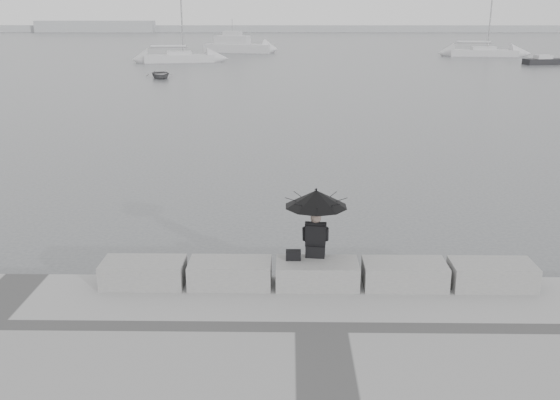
{
  "coord_description": "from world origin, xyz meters",
  "views": [
    {
      "loc": [
        -0.56,
        -11.65,
        5.7
      ],
      "look_at": [
        -0.78,
        3.0,
        1.2
      ],
      "focal_mm": 40.0,
      "sensor_mm": 36.0,
      "label": 1
    }
  ],
  "objects_px": {
    "sailboat_right": "(483,52)",
    "small_motorboat": "(550,61)",
    "dinghy": "(160,75)",
    "seated_person": "(316,207)",
    "sailboat_left": "(179,57)",
    "motor_cruiser": "(239,46)"
  },
  "relations": [
    {
      "from": "sailboat_left",
      "to": "small_motorboat",
      "type": "relative_size",
      "value": 2.26
    },
    {
      "from": "motor_cruiser",
      "to": "dinghy",
      "type": "distance_m",
      "value": 33.33
    },
    {
      "from": "sailboat_right",
      "to": "small_motorboat",
      "type": "distance_m",
      "value": 12.49
    },
    {
      "from": "sailboat_left",
      "to": "small_motorboat",
      "type": "height_order",
      "value": "sailboat_left"
    },
    {
      "from": "sailboat_right",
      "to": "small_motorboat",
      "type": "relative_size",
      "value": 2.26
    },
    {
      "from": "small_motorboat",
      "to": "dinghy",
      "type": "distance_m",
      "value": 41.51
    },
    {
      "from": "sailboat_left",
      "to": "dinghy",
      "type": "distance_m",
      "value": 16.66
    },
    {
      "from": "seated_person",
      "to": "dinghy",
      "type": "relative_size",
      "value": 0.41
    },
    {
      "from": "sailboat_left",
      "to": "motor_cruiser",
      "type": "xyz_separation_m",
      "value": [
        5.41,
        16.43,
        0.37
      ]
    },
    {
      "from": "small_motorboat",
      "to": "sailboat_right",
      "type": "bearing_deg",
      "value": 97.11
    },
    {
      "from": "sailboat_right",
      "to": "small_motorboat",
      "type": "bearing_deg",
      "value": -69.03
    },
    {
      "from": "small_motorboat",
      "to": "motor_cruiser",
      "type": "bearing_deg",
      "value": 142.02
    },
    {
      "from": "motor_cruiser",
      "to": "dinghy",
      "type": "bearing_deg",
      "value": -82.67
    },
    {
      "from": "seated_person",
      "to": "dinghy",
      "type": "xyz_separation_m",
      "value": [
        -11.64,
        42.64,
        -1.73
      ]
    },
    {
      "from": "sailboat_left",
      "to": "sailboat_right",
      "type": "distance_m",
      "value": 37.81
    },
    {
      "from": "seated_person",
      "to": "dinghy",
      "type": "bearing_deg",
      "value": 110.94
    },
    {
      "from": "seated_person",
      "to": "small_motorboat",
      "type": "bearing_deg",
      "value": 70.02
    },
    {
      "from": "seated_person",
      "to": "sailboat_right",
      "type": "xyz_separation_m",
      "value": [
        23.74,
        68.88,
        -1.5
      ]
    },
    {
      "from": "sailboat_left",
      "to": "motor_cruiser",
      "type": "relative_size",
      "value": 1.35
    },
    {
      "from": "seated_person",
      "to": "dinghy",
      "type": "height_order",
      "value": "seated_person"
    },
    {
      "from": "dinghy",
      "to": "sailboat_left",
      "type": "bearing_deg",
      "value": 76.89
    },
    {
      "from": "seated_person",
      "to": "sailboat_left",
      "type": "bearing_deg",
      "value": 107.88
    }
  ]
}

